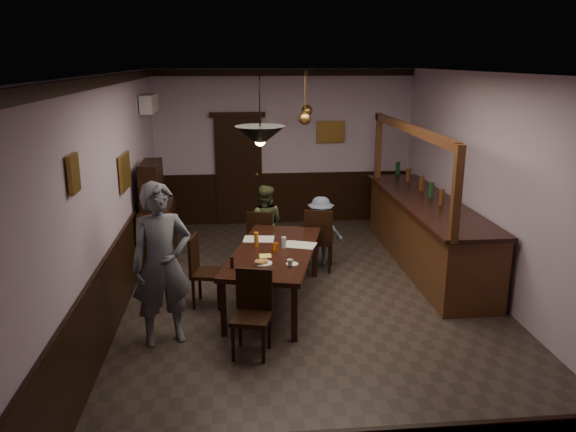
{
  "coord_description": "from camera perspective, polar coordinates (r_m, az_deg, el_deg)",
  "views": [
    {
      "loc": [
        -0.99,
        -6.84,
        3.17
      ],
      "look_at": [
        -0.29,
        0.32,
        1.15
      ],
      "focal_mm": 35.0,
      "sensor_mm": 36.0,
      "label": 1
    }
  ],
  "objects": [
    {
      "name": "room",
      "position": [
        7.11,
        2.57,
        2.08
      ],
      "size": [
        5.01,
        8.01,
        3.01
      ],
      "color": "#2D2621",
      "rests_on": "ground"
    },
    {
      "name": "dining_table",
      "position": [
        7.4,
        -1.39,
        -3.92
      ],
      "size": [
        1.53,
        2.38,
        0.75
      ],
      "rotation": [
        0.0,
        0.0,
        -0.26
      ],
      "color": "black",
      "rests_on": "ground"
    },
    {
      "name": "chair_far_left",
      "position": [
        8.73,
        -2.75,
        -2.11
      ],
      "size": [
        0.48,
        0.48,
        0.92
      ],
      "rotation": [
        0.0,
        0.0,
        2.9
      ],
      "color": "black",
      "rests_on": "ground"
    },
    {
      "name": "chair_far_right",
      "position": [
        8.58,
        3.14,
        -2.16
      ],
      "size": [
        0.52,
        0.52,
        1.0
      ],
      "rotation": [
        0.0,
        0.0,
        2.9
      ],
      "color": "black",
      "rests_on": "ground"
    },
    {
      "name": "chair_near",
      "position": [
        6.27,
        -3.63,
        -9.37
      ],
      "size": [
        0.5,
        0.5,
        0.95
      ],
      "rotation": [
        0.0,
        0.0,
        -0.25
      ],
      "color": "black",
      "rests_on": "ground"
    },
    {
      "name": "chair_side",
      "position": [
        7.49,
        -8.7,
        -5.19
      ],
      "size": [
        0.48,
        0.48,
        0.95
      ],
      "rotation": [
        0.0,
        0.0,
        1.38
      ],
      "color": "black",
      "rests_on": "ground"
    },
    {
      "name": "person_standing",
      "position": [
        6.47,
        -12.69,
        -4.84
      ],
      "size": [
        0.8,
        0.65,
        1.89
      ],
      "primitive_type": "imported",
      "rotation": [
        0.0,
        0.0,
        0.33
      ],
      "color": "#595B66",
      "rests_on": "ground"
    },
    {
      "name": "person_seated_left",
      "position": [
        8.95,
        -2.4,
        -0.8
      ],
      "size": [
        0.71,
        0.6,
        1.26
      ],
      "primitive_type": "imported",
      "rotation": [
        0.0,
        0.0,
        2.91
      ],
      "color": "#474D2E",
      "rests_on": "ground"
    },
    {
      "name": "person_seated_right",
      "position": [
        8.84,
        3.33,
        -1.54
      ],
      "size": [
        0.77,
        0.52,
        1.11
      ],
      "primitive_type": "imported",
      "rotation": [
        0.0,
        0.0,
        2.98
      ],
      "color": "slate",
      "rests_on": "ground"
    },
    {
      "name": "newspaper_left",
      "position": [
        7.81,
        -2.98,
        -2.36
      ],
      "size": [
        0.45,
        0.35,
        0.01
      ],
      "primitive_type": "cube",
      "rotation": [
        0.0,
        0.0,
        -0.12
      ],
      "color": "silver",
      "rests_on": "dining_table"
    },
    {
      "name": "newspaper_right",
      "position": [
        7.56,
        1.2,
        -2.96
      ],
      "size": [
        0.5,
        0.43,
        0.01
      ],
      "primitive_type": "cube",
      "rotation": [
        0.0,
        0.0,
        -0.36
      ],
      "color": "silver",
      "rests_on": "dining_table"
    },
    {
      "name": "napkin",
      "position": [
        7.16,
        -2.32,
        -4.05
      ],
      "size": [
        0.18,
        0.18,
        0.0
      ],
      "primitive_type": "cube",
      "rotation": [
        0.0,
        0.0,
        -0.26
      ],
      "color": "#FFE85D",
      "rests_on": "dining_table"
    },
    {
      "name": "saucer",
      "position": [
        6.86,
        0.42,
        -4.9
      ],
      "size": [
        0.15,
        0.15,
        0.01
      ],
      "primitive_type": "cylinder",
      "color": "white",
      "rests_on": "dining_table"
    },
    {
      "name": "coffee_cup",
      "position": [
        6.79,
        0.22,
        -4.74
      ],
      "size": [
        0.1,
        0.1,
        0.07
      ],
      "primitive_type": "imported",
      "rotation": [
        0.0,
        0.0,
        -0.26
      ],
      "color": "white",
      "rests_on": "saucer"
    },
    {
      "name": "pastry_plate",
      "position": [
        6.89,
        -2.53,
        -4.82
      ],
      "size": [
        0.22,
        0.22,
        0.01
      ],
      "primitive_type": "cylinder",
      "color": "white",
      "rests_on": "dining_table"
    },
    {
      "name": "pastry_ring_a",
      "position": [
        6.86,
        -2.91,
        -4.68
      ],
      "size": [
        0.13,
        0.13,
        0.04
      ],
      "primitive_type": "torus",
      "color": "#C68C47",
      "rests_on": "pastry_plate"
    },
    {
      "name": "pastry_ring_b",
      "position": [
        6.89,
        -2.56,
        -4.59
      ],
      "size": [
        0.13,
        0.13,
        0.04
      ],
      "primitive_type": "torus",
      "color": "#C68C47",
      "rests_on": "pastry_plate"
    },
    {
      "name": "soda_can",
      "position": [
        7.29,
        -1.28,
        -3.21
      ],
      "size": [
        0.07,
        0.07,
        0.12
      ],
      "primitive_type": "cylinder",
      "color": "orange",
      "rests_on": "dining_table"
    },
    {
      "name": "beer_glass",
      "position": [
        7.48,
        -3.25,
        -2.4
      ],
      "size": [
        0.06,
        0.06,
        0.2
      ],
      "primitive_type": "cylinder",
      "color": "#BF721E",
      "rests_on": "dining_table"
    },
    {
      "name": "water_glass",
      "position": [
        7.43,
        -0.43,
        -2.7
      ],
      "size": [
        0.06,
        0.06,
        0.15
      ],
      "primitive_type": "cylinder",
      "color": "silver",
      "rests_on": "dining_table"
    },
    {
      "name": "pepper_mill",
      "position": [
        6.77,
        -5.7,
        -4.7
      ],
      "size": [
        0.04,
        0.04,
        0.14
      ],
      "primitive_type": "cylinder",
      "color": "black",
      "rests_on": "dining_table"
    },
    {
      "name": "sideboard",
      "position": [
        8.96,
        -13.2,
        -0.95
      ],
      "size": [
        0.45,
        1.26,
        1.67
      ],
      "color": "black",
      "rests_on": "ground"
    },
    {
      "name": "bar_counter",
      "position": [
        9.09,
        13.83,
        -1.44
      ],
      "size": [
        0.92,
        3.97,
        2.23
      ],
      "color": "#4A2813",
      "rests_on": "ground"
    },
    {
      "name": "door_back",
      "position": [
        11.0,
        -5.03,
        4.51
      ],
      "size": [
        0.9,
        0.06,
        2.1
      ],
      "primitive_type": "cube",
      "color": "black",
      "rests_on": "ground"
    },
    {
      "name": "ac_unit",
      "position": [
        9.87,
        -13.94,
        11.05
      ],
      "size": [
        0.2,
        0.85,
        0.3
      ],
      "color": "white",
      "rests_on": "ground"
    },
    {
      "name": "picture_left_small",
      "position": [
        5.54,
        -20.95,
        4.04
      ],
      "size": [
        0.04,
        0.28,
        0.36
      ],
      "color": "olive",
      "rests_on": "ground"
    },
    {
      "name": "picture_left_large",
      "position": [
        7.92,
        -16.24,
        4.36
      ],
      "size": [
        0.04,
        0.62,
        0.48
      ],
      "color": "olive",
      "rests_on": "ground"
    },
    {
      "name": "picture_back",
      "position": [
        11.05,
        4.36,
        8.52
      ],
      "size": [
        0.55,
        0.04,
        0.42
      ],
      "color": "olive",
      "rests_on": "ground"
    },
    {
      "name": "pendant_iron",
      "position": [
        6.25,
        -2.85,
        8.1
      ],
      "size": [
        0.56,
        0.56,
        0.76
      ],
      "color": "black",
      "rests_on": "ground"
    },
    {
      "name": "pendant_brass_mid",
      "position": [
        8.64,
        1.71,
        9.89
      ],
      "size": [
        0.2,
        0.2,
        0.81
      ],
      "color": "#BF8C3F",
      "rests_on": "ground"
    },
    {
      "name": "pendant_brass_far",
      "position": [
        9.93,
        1.94,
        10.63
      ],
      "size": [
        0.2,
        0.2,
        0.81
      ],
      "color": "#BF8C3F",
      "rests_on": "ground"
    }
  ]
}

